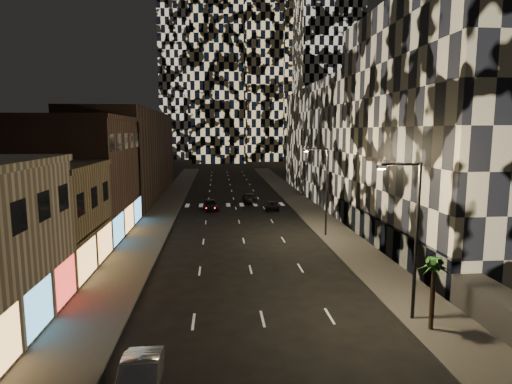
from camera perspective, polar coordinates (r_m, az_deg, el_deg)
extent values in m
cube|color=#47443F|center=(63.87, -11.83, -1.75)|extent=(4.00, 120.00, 0.15)
cube|color=#47443F|center=(64.65, 6.07, -1.50)|extent=(4.00, 120.00, 0.15)
cube|color=#4C4C47|center=(63.66, -9.95, -1.73)|extent=(0.20, 120.00, 0.15)
cube|color=#4C4C47|center=(64.28, 4.23, -1.54)|extent=(0.20, 120.00, 0.15)
cube|color=#796748|center=(37.15, -28.07, -3.48)|extent=(10.00, 10.00, 8.00)
cube|color=#4D352B|center=(48.48, -22.54, 1.76)|extent=(10.00, 15.00, 12.00)
cube|color=#4D352B|center=(74.04, -16.50, 4.82)|extent=(10.00, 40.00, 14.00)
cube|color=#232326|center=(43.31, 26.39, 7.48)|extent=(16.00, 25.00, 22.00)
cube|color=#383838|center=(40.94, 16.27, -5.41)|extent=(0.60, 25.00, 3.00)
cube|color=#383838|center=(27.54, 30.60, -14.04)|extent=(2.00, 8.00, 2.00)
cube|color=#232326|center=(73.08, 12.86, 6.49)|extent=(16.00, 40.00, 18.00)
cube|color=black|center=(157.15, 9.55, 22.47)|extent=(20.00, 20.00, 100.00)
cube|color=black|center=(184.42, -8.64, 23.52)|extent=(24.00, 24.00, 120.00)
cube|color=black|center=(156.84, -5.20, 21.63)|extent=(18.00, 18.00, 95.00)
cylinder|color=black|center=(25.85, 20.58, -6.30)|extent=(0.20, 0.20, 9.00)
cylinder|color=black|center=(24.69, 18.79, 3.49)|extent=(2.20, 0.14, 0.14)
cube|color=black|center=(24.28, 16.40, 3.23)|extent=(0.50, 0.25, 0.18)
cube|color=#FFEAB2|center=(24.29, 16.39, 2.95)|extent=(0.35, 0.18, 0.06)
cylinder|color=black|center=(44.37, 9.39, -0.02)|extent=(0.20, 0.20, 9.00)
cylinder|color=black|center=(43.70, 8.12, 5.68)|extent=(2.20, 0.14, 0.14)
cube|color=black|center=(43.47, 6.70, 5.54)|extent=(0.50, 0.25, 0.18)
cube|color=#FFEAB2|center=(43.48, 6.69, 5.38)|extent=(0.35, 0.18, 0.06)
imported|color=#AAAAAF|center=(19.69, -15.28, -23.08)|extent=(1.72, 4.60, 1.50)
imported|color=black|center=(59.42, -6.05, -1.68)|extent=(2.33, 4.69, 1.54)
imported|color=black|center=(65.57, -0.87, -0.77)|extent=(2.01, 4.87, 1.41)
imported|color=black|center=(59.27, 2.16, -1.86)|extent=(2.32, 4.31, 1.15)
cylinder|color=#47331E|center=(25.68, 22.46, -13.00)|extent=(0.26, 0.26, 3.45)
sphere|color=#1B4719|center=(25.08, 22.69, -8.97)|extent=(0.75, 0.75, 0.75)
cone|color=#1B4719|center=(25.23, 23.23, -9.03)|extent=(1.51, 0.35, 0.91)
cone|color=#1B4719|center=(25.35, 22.78, -8.92)|extent=(1.13, 1.38, 0.91)
cone|color=#1B4719|center=(25.28, 22.27, -8.94)|extent=(0.68, 1.52, 0.91)
cone|color=#1B4719|center=(25.07, 22.07, -9.07)|extent=(1.49, 0.88, 0.91)
cone|color=#1B4719|center=(24.88, 22.33, -9.21)|extent=(1.46, 0.96, 0.91)
cone|color=#1B4719|center=(24.85, 22.87, -9.27)|extent=(0.58, 1.53, 0.91)
cone|color=#1B4719|center=(25.00, 23.27, -9.18)|extent=(1.20, 1.33, 0.91)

